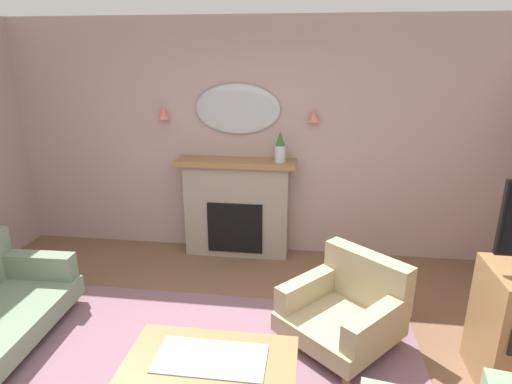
{
  "coord_description": "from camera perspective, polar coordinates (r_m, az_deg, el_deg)",
  "views": [
    {
      "loc": [
        0.66,
        -2.23,
        2.31
      ],
      "look_at": [
        0.18,
        1.35,
        1.13
      ],
      "focal_mm": 29.88,
      "sensor_mm": 36.0,
      "label": 1
    }
  ],
  "objects": [
    {
      "name": "coffee_table",
      "position": [
        2.98,
        -6.03,
        -22.14
      ],
      "size": [
        1.1,
        0.6,
        0.45
      ],
      "color": "olive",
      "rests_on": "ground"
    },
    {
      "name": "wall_sconce_left",
      "position": [
        5.04,
        -12.31,
        10.31
      ],
      "size": [
        0.14,
        0.14,
        0.14
      ],
      "primitive_type": "cone",
      "color": "#D17066"
    },
    {
      "name": "armchair_beside_couch",
      "position": [
        3.74,
        12.13,
        -14.74
      ],
      "size": [
        1.14,
        1.14,
        0.71
      ],
      "color": "tan",
      "rests_on": "ground"
    },
    {
      "name": "wall_sconce_right",
      "position": [
        4.75,
        7.72,
        10.1
      ],
      "size": [
        0.14,
        0.14,
        0.14
      ],
      "primitive_type": "cone",
      "color": "#D17066"
    },
    {
      "name": "mantel_vase_right",
      "position": [
        4.7,
        3.25,
        5.9
      ],
      "size": [
        0.12,
        0.12,
        0.34
      ],
      "color": "silver",
      "rests_on": "fireplace"
    },
    {
      "name": "fireplace",
      "position": [
        5.0,
        -2.6,
        -2.25
      ],
      "size": [
        1.36,
        0.36,
        1.16
      ],
      "color": "gray",
      "rests_on": "ground"
    },
    {
      "name": "wall_mirror",
      "position": [
        4.87,
        -2.5,
        11.03
      ],
      "size": [
        0.96,
        0.06,
        0.56
      ],
      "primitive_type": "ellipsoid",
      "color": "#B2BCC6"
    },
    {
      "name": "wall_back",
      "position": [
        4.97,
        -0.19,
        7.01
      ],
      "size": [
        6.73,
        0.1,
        2.7
      ],
      "primitive_type": "cube",
      "color": "#B29993",
      "rests_on": "ground"
    }
  ]
}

